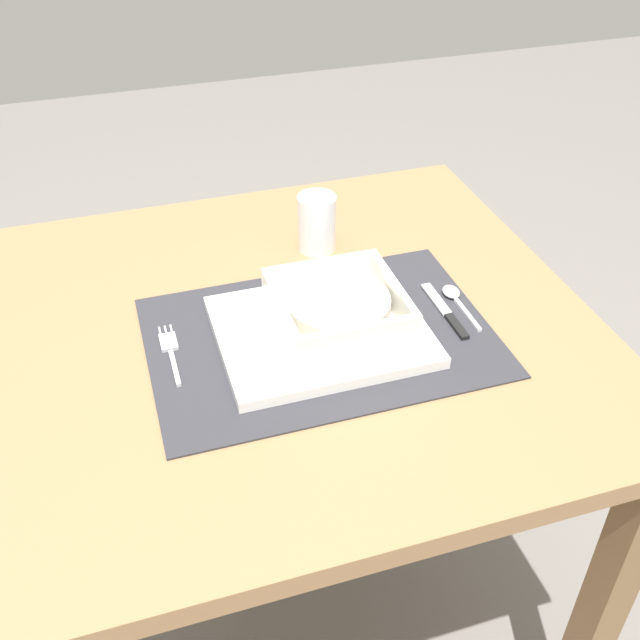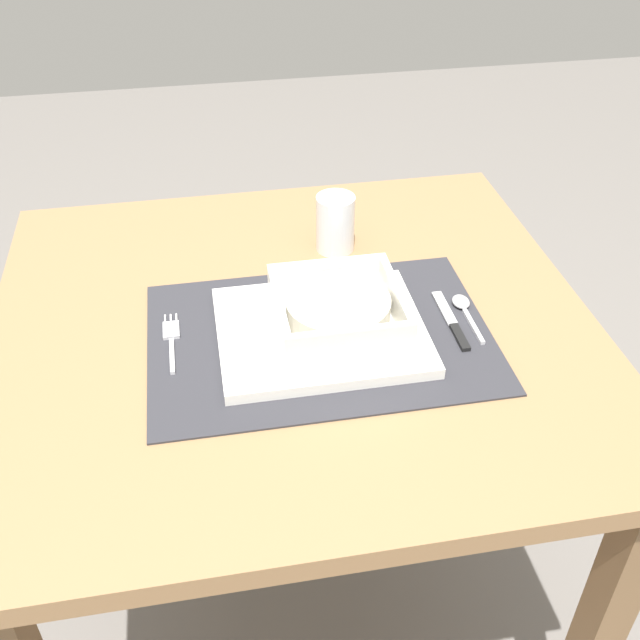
{
  "view_description": "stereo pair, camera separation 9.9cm",
  "coord_description": "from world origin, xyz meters",
  "px_view_note": "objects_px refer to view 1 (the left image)",
  "views": [
    {
      "loc": [
        -0.21,
        -0.8,
        1.36
      ],
      "look_at": [
        0.03,
        -0.05,
        0.76
      ],
      "focal_mm": 42.0,
      "sensor_mm": 36.0,
      "label": 1
    },
    {
      "loc": [
        -0.11,
        -0.82,
        1.36
      ],
      "look_at": [
        0.03,
        -0.05,
        0.76
      ],
      "focal_mm": 42.0,
      "sensor_mm": 36.0,
      "label": 2
    }
  ],
  "objects_px": {
    "fork": "(170,350)",
    "drinking_glass": "(317,225)",
    "spoon": "(454,296)",
    "butter_knife": "(447,314)",
    "porridge_bowl": "(338,311)",
    "dining_table": "(292,382)"
  },
  "relations": [
    {
      "from": "dining_table",
      "to": "fork",
      "type": "height_order",
      "value": "fork"
    },
    {
      "from": "butter_knife",
      "to": "porridge_bowl",
      "type": "bearing_deg",
      "value": -178.08
    },
    {
      "from": "porridge_bowl",
      "to": "fork",
      "type": "relative_size",
      "value": 1.32
    },
    {
      "from": "porridge_bowl",
      "to": "spoon",
      "type": "bearing_deg",
      "value": 8.9
    },
    {
      "from": "dining_table",
      "to": "fork",
      "type": "distance_m",
      "value": 0.21
    },
    {
      "from": "porridge_bowl",
      "to": "fork",
      "type": "distance_m",
      "value": 0.23
    },
    {
      "from": "spoon",
      "to": "butter_knife",
      "type": "distance_m",
      "value": 0.04
    },
    {
      "from": "dining_table",
      "to": "fork",
      "type": "xyz_separation_m",
      "value": [
        -0.17,
        -0.02,
        0.12
      ]
    },
    {
      "from": "dining_table",
      "to": "butter_knife",
      "type": "xyz_separation_m",
      "value": [
        0.21,
        -0.05,
        0.12
      ]
    },
    {
      "from": "porridge_bowl",
      "to": "drinking_glass",
      "type": "bearing_deg",
      "value": 79.73
    },
    {
      "from": "spoon",
      "to": "drinking_glass",
      "type": "bearing_deg",
      "value": 127.25
    },
    {
      "from": "dining_table",
      "to": "spoon",
      "type": "relative_size",
      "value": 7.75
    },
    {
      "from": "fork",
      "to": "spoon",
      "type": "bearing_deg",
      "value": -2.57
    },
    {
      "from": "spoon",
      "to": "butter_knife",
      "type": "relative_size",
      "value": 0.81
    },
    {
      "from": "fork",
      "to": "drinking_glass",
      "type": "xyz_separation_m",
      "value": [
        0.26,
        0.19,
        0.04
      ]
    },
    {
      "from": "fork",
      "to": "drinking_glass",
      "type": "relative_size",
      "value": 1.37
    },
    {
      "from": "butter_knife",
      "to": "drinking_glass",
      "type": "xyz_separation_m",
      "value": [
        -0.12,
        0.23,
        0.04
      ]
    },
    {
      "from": "fork",
      "to": "dining_table",
      "type": "bearing_deg",
      "value": 3.91
    },
    {
      "from": "dining_table",
      "to": "drinking_glass",
      "type": "bearing_deg",
      "value": 61.84
    },
    {
      "from": "fork",
      "to": "butter_knife",
      "type": "distance_m",
      "value": 0.38
    },
    {
      "from": "spoon",
      "to": "drinking_glass",
      "type": "distance_m",
      "value": 0.25
    },
    {
      "from": "fork",
      "to": "spoon",
      "type": "xyz_separation_m",
      "value": [
        0.41,
        -0.0,
        0.0
      ]
    }
  ]
}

